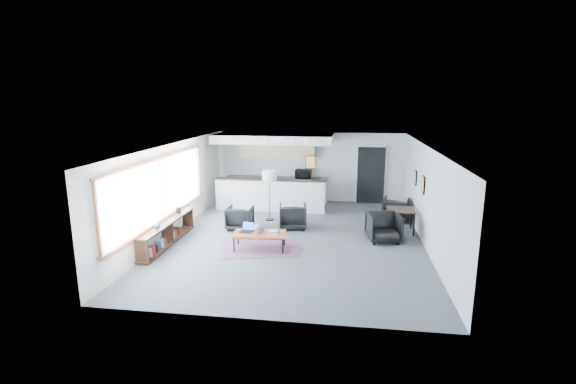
# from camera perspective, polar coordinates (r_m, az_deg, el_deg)

# --- Properties ---
(room) EXTENTS (7.02, 9.02, 2.62)m
(room) POSITION_cam_1_polar(r_m,az_deg,el_deg) (11.45, 0.90, -0.12)
(room) COLOR #4A4A4C
(room) RESTS_ON ground
(window) EXTENTS (0.10, 5.95, 1.66)m
(window) POSITION_cam_1_polar(r_m,az_deg,el_deg) (11.52, -17.03, 0.19)
(window) COLOR #8CBFFF
(window) RESTS_ON room
(console) EXTENTS (0.35, 3.00, 0.80)m
(console) POSITION_cam_1_polar(r_m,az_deg,el_deg) (11.61, -16.24, -5.44)
(console) COLOR #321C11
(console) RESTS_ON floor
(kitchenette) EXTENTS (4.20, 1.96, 2.60)m
(kitchenette) POSITION_cam_1_polar(r_m,az_deg,el_deg) (15.21, -1.84, 3.37)
(kitchenette) COLOR white
(kitchenette) RESTS_ON floor
(doorway) EXTENTS (1.10, 0.12, 2.15)m
(doorway) POSITION_cam_1_polar(r_m,az_deg,el_deg) (15.77, 11.25, 2.35)
(doorway) COLOR black
(doorway) RESTS_ON room
(track_light) EXTENTS (1.60, 0.07, 0.15)m
(track_light) POSITION_cam_1_polar(r_m,az_deg,el_deg) (13.49, -0.41, 7.11)
(track_light) COLOR silver
(track_light) RESTS_ON room
(wall_art_lower) EXTENTS (0.03, 0.38, 0.48)m
(wall_art_lower) POSITION_cam_1_polar(r_m,az_deg,el_deg) (11.89, 17.99, 0.97)
(wall_art_lower) COLOR black
(wall_art_lower) RESTS_ON room
(wall_art_upper) EXTENTS (0.03, 0.34, 0.44)m
(wall_art_upper) POSITION_cam_1_polar(r_m,az_deg,el_deg) (13.16, 17.03, 1.89)
(wall_art_upper) COLOR black
(wall_art_upper) RESTS_ON room
(kilim_rug) EXTENTS (2.22, 1.75, 0.01)m
(kilim_rug) POSITION_cam_1_polar(r_m,az_deg,el_deg) (10.99, -3.86, -7.75)
(kilim_rug) COLOR #553142
(kilim_rug) RESTS_ON floor
(coffee_table) EXTENTS (1.41, 0.84, 0.44)m
(coffee_table) POSITION_cam_1_polar(r_m,az_deg,el_deg) (10.86, -3.89, -5.76)
(coffee_table) COLOR brown
(coffee_table) RESTS_ON floor
(laptop) EXTENTS (0.38, 0.34, 0.24)m
(laptop) POSITION_cam_1_polar(r_m,az_deg,el_deg) (10.97, -5.54, -5.02)
(laptop) COLOR black
(laptop) RESTS_ON coffee_table
(ceramic_pot) EXTENTS (0.28, 0.28, 0.28)m
(ceramic_pot) POSITION_cam_1_polar(r_m,az_deg,el_deg) (10.80, -4.01, -4.91)
(ceramic_pot) COLOR gray
(ceramic_pot) RESTS_ON coffee_table
(book_stack) EXTENTS (0.29, 0.24, 0.08)m
(book_stack) POSITION_cam_1_polar(r_m,az_deg,el_deg) (10.77, -1.92, -5.49)
(book_stack) COLOR silver
(book_stack) RESTS_ON coffee_table
(coaster) EXTENTS (0.11, 0.11, 0.01)m
(coaster) POSITION_cam_1_polar(r_m,az_deg,el_deg) (10.63, -3.74, -5.97)
(coaster) COLOR #E5590C
(coaster) RESTS_ON coffee_table
(armchair_left) EXTENTS (0.73, 0.69, 0.75)m
(armchair_left) POSITION_cam_1_polar(r_m,az_deg,el_deg) (12.57, -6.60, -3.38)
(armchair_left) COLOR black
(armchair_left) RESTS_ON floor
(armchair_right) EXTENTS (0.89, 0.85, 0.81)m
(armchair_right) POSITION_cam_1_polar(r_m,az_deg,el_deg) (12.55, 0.67, -3.17)
(armchair_right) COLOR black
(armchair_right) RESTS_ON floor
(floor_lamp) EXTENTS (0.57, 0.57, 1.62)m
(floor_lamp) POSITION_cam_1_polar(r_m,az_deg,el_deg) (13.19, -2.55, 2.05)
(floor_lamp) COLOR black
(floor_lamp) RESTS_ON floor
(dining_table) EXTENTS (0.84, 0.84, 0.68)m
(dining_table) POSITION_cam_1_polar(r_m,az_deg,el_deg) (12.62, 15.14, -2.54)
(dining_table) COLOR #321C11
(dining_table) RESTS_ON floor
(dining_chair_near) EXTENTS (0.84, 0.80, 0.74)m
(dining_chair_near) POSITION_cam_1_polar(r_m,az_deg,el_deg) (11.72, 12.94, -4.86)
(dining_chair_near) COLOR black
(dining_chair_near) RESTS_ON floor
(dining_chair_far) EXTENTS (0.79, 0.76, 0.69)m
(dining_chair_far) POSITION_cam_1_polar(r_m,az_deg,el_deg) (13.78, 14.52, -2.41)
(dining_chair_far) COLOR black
(dining_chair_far) RESTS_ON floor
(microwave) EXTENTS (0.61, 0.36, 0.40)m
(microwave) POSITION_cam_1_polar(r_m,az_deg,el_deg) (15.55, 2.13, 2.64)
(microwave) COLOR black
(microwave) RESTS_ON kitchenette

